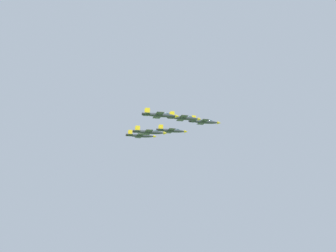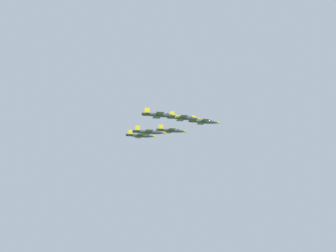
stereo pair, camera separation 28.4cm
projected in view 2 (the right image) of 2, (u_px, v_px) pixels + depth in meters
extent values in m
ellipsoid|color=#2D3338|center=(204.00, 122.00, 230.31)|extent=(13.84, 6.84, 1.82)
cone|color=gold|center=(219.00, 123.00, 232.17)|extent=(2.26, 2.10, 1.55)
ellipsoid|color=#334751|center=(210.00, 121.00, 231.22)|extent=(2.76, 2.15, 1.06)
cube|color=#2D3338|center=(203.00, 122.00, 230.12)|extent=(6.69, 10.59, 0.18)
cube|color=gold|center=(200.00, 124.00, 234.39)|extent=(2.97, 1.72, 0.22)
cube|color=gold|center=(206.00, 119.00, 225.88)|extent=(2.97, 1.72, 0.22)
cube|color=#2D3338|center=(193.00, 121.00, 228.91)|extent=(3.83, 5.33, 0.18)
cube|color=gold|center=(193.00, 119.00, 230.17)|extent=(1.97, 0.96, 2.63)
cube|color=gold|center=(194.00, 118.00, 228.47)|extent=(1.97, 0.96, 2.63)
cylinder|color=black|center=(190.00, 121.00, 228.55)|extent=(1.40, 1.55, 1.27)
ellipsoid|color=#2D3338|center=(171.00, 131.00, 237.65)|extent=(13.70, 6.82, 1.80)
cone|color=gold|center=(186.00, 132.00, 239.52)|extent=(2.24, 2.09, 1.53)
ellipsoid|color=#334751|center=(177.00, 130.00, 238.57)|extent=(2.73, 2.14, 1.05)
cube|color=#2D3338|center=(170.00, 131.00, 237.46)|extent=(6.65, 10.49, 0.18)
cube|color=gold|center=(168.00, 133.00, 241.69)|extent=(2.94, 1.71, 0.22)
cube|color=gold|center=(172.00, 129.00, 233.26)|extent=(2.94, 1.71, 0.22)
cube|color=#2D3338|center=(160.00, 130.00, 236.25)|extent=(3.81, 5.28, 0.18)
cube|color=gold|center=(160.00, 128.00, 237.50)|extent=(1.95, 0.96, 2.60)
cube|color=gold|center=(161.00, 127.00, 235.81)|extent=(1.95, 0.96, 2.60)
cylinder|color=black|center=(157.00, 130.00, 235.89)|extent=(1.39, 1.54, 1.26)
ellipsoid|color=#2D3338|center=(184.00, 118.00, 215.52)|extent=(13.70, 6.51, 1.79)
cone|color=gold|center=(200.00, 119.00, 217.21)|extent=(2.21, 2.05, 1.52)
ellipsoid|color=#334751|center=(190.00, 117.00, 216.36)|extent=(2.71, 2.09, 1.05)
cube|color=#2D3338|center=(182.00, 118.00, 215.34)|extent=(6.44, 10.45, 0.18)
cube|color=gold|center=(180.00, 121.00, 219.57)|extent=(2.93, 1.65, 0.22)
cube|color=gold|center=(185.00, 115.00, 211.14)|extent=(2.93, 1.65, 0.22)
cube|color=#2D3338|center=(171.00, 117.00, 214.24)|extent=(3.71, 5.24, 0.18)
cube|color=gold|center=(171.00, 115.00, 215.48)|extent=(1.95, 0.91, 2.59)
cube|color=gold|center=(172.00, 114.00, 213.80)|extent=(1.95, 0.91, 2.59)
cylinder|color=black|center=(168.00, 117.00, 213.91)|extent=(1.37, 1.52, 1.25)
ellipsoid|color=#2D3338|center=(141.00, 136.00, 245.47)|extent=(13.77, 6.65, 1.80)
cone|color=gold|center=(155.00, 137.00, 247.23)|extent=(2.23, 2.07, 1.53)
ellipsoid|color=#334751|center=(146.00, 135.00, 246.35)|extent=(2.73, 2.12, 1.05)
cube|color=#2D3338|center=(139.00, 136.00, 245.29)|extent=(6.55, 10.51, 0.18)
cube|color=gold|center=(138.00, 138.00, 249.53)|extent=(2.95, 1.68, 0.22)
cube|color=gold|center=(141.00, 134.00, 241.07)|extent=(2.95, 1.68, 0.22)
cube|color=#2D3338|center=(130.00, 135.00, 244.14)|extent=(3.76, 5.28, 0.18)
cube|color=gold|center=(130.00, 133.00, 245.39)|extent=(1.96, 0.93, 2.61)
cube|color=gold|center=(131.00, 132.00, 243.70)|extent=(1.96, 0.93, 2.61)
cylinder|color=black|center=(127.00, 135.00, 243.80)|extent=(1.38, 1.54, 1.26)
ellipsoid|color=#2D3338|center=(160.00, 115.00, 200.56)|extent=(13.80, 6.52, 1.80)
cone|color=gold|center=(177.00, 116.00, 202.25)|extent=(2.22, 2.06, 1.53)
ellipsoid|color=#334751|center=(167.00, 114.00, 201.40)|extent=(2.72, 2.10, 1.05)
cube|color=#2D3338|center=(158.00, 115.00, 200.38)|extent=(6.46, 10.52, 0.18)
cube|color=gold|center=(156.00, 118.00, 204.64)|extent=(2.95, 1.65, 0.22)
cube|color=gold|center=(160.00, 112.00, 196.15)|extent=(2.95, 1.65, 0.22)
cube|color=#2D3338|center=(146.00, 114.00, 199.29)|extent=(3.73, 5.28, 0.18)
cube|color=gold|center=(147.00, 112.00, 200.54)|extent=(1.97, 0.92, 2.61)
cube|color=gold|center=(147.00, 111.00, 198.84)|extent=(1.97, 0.92, 2.61)
cylinder|color=black|center=(143.00, 114.00, 198.96)|extent=(1.38, 1.53, 1.26)
ellipsoid|color=#2D3338|center=(149.00, 132.00, 222.27)|extent=(14.02, 6.71, 1.84)
cone|color=gold|center=(165.00, 133.00, 224.03)|extent=(2.26, 2.10, 1.56)
ellipsoid|color=#334751|center=(156.00, 131.00, 223.14)|extent=(2.77, 2.14, 1.07)
cube|color=#2D3338|center=(148.00, 132.00, 222.08)|extent=(6.62, 10.69, 0.18)
cube|color=gold|center=(146.00, 134.00, 226.41)|extent=(3.00, 1.69, 0.22)
cube|color=gold|center=(150.00, 130.00, 217.79)|extent=(3.00, 1.69, 0.22)
cube|color=#2D3338|center=(137.00, 131.00, 220.94)|extent=(3.81, 5.37, 0.18)
cube|color=gold|center=(137.00, 129.00, 222.21)|extent=(2.00, 0.94, 2.65)
cube|color=gold|center=(138.00, 128.00, 220.49)|extent=(2.00, 0.94, 2.65)
cylinder|color=black|center=(134.00, 131.00, 220.60)|extent=(1.40, 1.56, 1.28)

